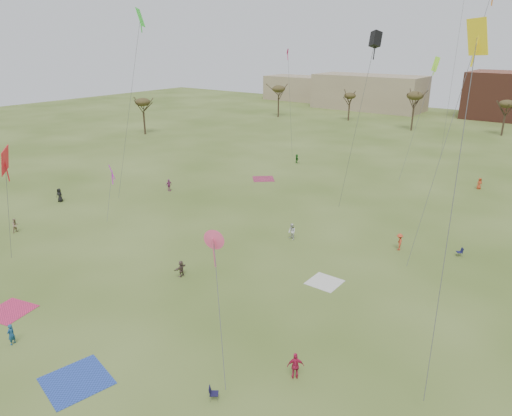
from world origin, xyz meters
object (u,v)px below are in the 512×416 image
Objects in this scene: flyer_near_right at (11,334)px; camp_chair_right at (459,254)px; camp_chair_center at (214,396)px; spectator_fore_a at (296,366)px.

flyer_near_right is 1.80× the size of camp_chair_right.
flyer_near_right reaches higher than camp_chair_center.
flyer_near_right is 15.39m from camp_chair_center.
camp_chair_right is (3.47, 24.36, -0.64)m from spectator_fore_a.
spectator_fore_a is 2.07× the size of camp_chair_right.
camp_chair_right is (21.02, 33.24, -0.52)m from flyer_near_right.
camp_chair_center is 1.00× the size of camp_chair_right.
flyer_near_right is at bearing -67.41° from camp_chair_right.
camp_chair_center is (-2.82, -4.45, -0.64)m from spectator_fore_a.
spectator_fore_a reaches higher than flyer_near_right.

